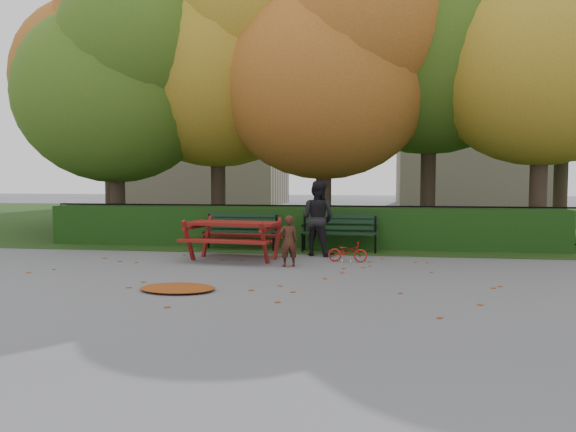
# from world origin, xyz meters

# --- Properties ---
(ground) EXTENTS (90.00, 90.00, 0.00)m
(ground) POSITION_xyz_m (0.00, 0.00, 0.00)
(ground) COLOR slate
(ground) RESTS_ON ground
(grass_strip) EXTENTS (90.00, 90.00, 0.00)m
(grass_strip) POSITION_xyz_m (0.00, 14.00, 0.01)
(grass_strip) COLOR #1D3310
(grass_strip) RESTS_ON ground
(building_left) EXTENTS (10.00, 7.00, 15.00)m
(building_left) POSITION_xyz_m (-9.00, 26.00, 7.50)
(building_left) COLOR #B3A28C
(building_left) RESTS_ON ground
(building_right) EXTENTS (9.00, 6.00, 12.00)m
(building_right) POSITION_xyz_m (8.00, 28.00, 6.00)
(building_right) COLOR #B3A28C
(building_right) RESTS_ON ground
(hedge) EXTENTS (13.00, 0.90, 1.00)m
(hedge) POSITION_xyz_m (0.00, 4.50, 0.50)
(hedge) COLOR black
(hedge) RESTS_ON ground
(iron_fence) EXTENTS (14.00, 0.04, 1.02)m
(iron_fence) POSITION_xyz_m (0.00, 5.30, 0.54)
(iron_fence) COLOR black
(iron_fence) RESTS_ON ground
(tree_a) EXTENTS (5.88, 5.60, 7.48)m
(tree_a) POSITION_xyz_m (-5.19, 5.58, 4.52)
(tree_a) COLOR #30231B
(tree_a) RESTS_ON ground
(tree_b) EXTENTS (6.72, 6.40, 8.79)m
(tree_b) POSITION_xyz_m (-2.44, 6.75, 5.40)
(tree_b) COLOR #30231B
(tree_b) RESTS_ON ground
(tree_c) EXTENTS (6.30, 6.00, 8.00)m
(tree_c) POSITION_xyz_m (0.83, 5.96, 4.82)
(tree_c) COLOR #30231B
(tree_c) RESTS_ON ground
(tree_d) EXTENTS (7.14, 6.80, 9.58)m
(tree_d) POSITION_xyz_m (3.88, 7.23, 5.98)
(tree_d) COLOR #30231B
(tree_d) RESTS_ON ground
(tree_e) EXTENTS (6.09, 5.80, 8.16)m
(tree_e) POSITION_xyz_m (6.52, 5.77, 5.08)
(tree_e) COLOR #30231B
(tree_e) RESTS_ON ground
(tree_f) EXTENTS (6.93, 6.60, 9.19)m
(tree_f) POSITION_xyz_m (-7.13, 9.24, 5.69)
(tree_f) COLOR #30231B
(tree_f) RESTS_ON ground
(bench_left) EXTENTS (1.80, 0.57, 0.88)m
(bench_left) POSITION_xyz_m (-1.30, 3.70, 0.52)
(bench_left) COLOR black
(bench_left) RESTS_ON ground
(bench_right) EXTENTS (1.80, 0.57, 0.88)m
(bench_right) POSITION_xyz_m (1.10, 3.70, 0.52)
(bench_right) COLOR black
(bench_right) RESTS_ON ground
(picnic_table) EXTENTS (2.08, 1.75, 0.93)m
(picnic_table) POSITION_xyz_m (-1.04, 1.96, 0.64)
(picnic_table) COLOR maroon
(picnic_table) RESTS_ON ground
(leaf_pile) EXTENTS (1.36, 1.09, 0.08)m
(leaf_pile) POSITION_xyz_m (-1.12, -1.34, 0.04)
(leaf_pile) COLOR #66230C
(leaf_pile) RESTS_ON ground
(leaf_scatter) EXTENTS (9.00, 5.70, 0.01)m
(leaf_scatter) POSITION_xyz_m (0.00, 0.30, 0.01)
(leaf_scatter) COLOR #66230C
(leaf_scatter) RESTS_ON ground
(child) EXTENTS (0.43, 0.36, 1.02)m
(child) POSITION_xyz_m (0.24, 1.25, 0.51)
(child) COLOR #3B1C13
(child) RESTS_ON ground
(adult) EXTENTS (1.01, 0.91, 1.69)m
(adult) POSITION_xyz_m (0.66, 2.90, 0.85)
(adult) COLOR black
(adult) RESTS_ON ground
(bicycle) EXTENTS (0.83, 0.35, 0.43)m
(bicycle) POSITION_xyz_m (1.37, 2.04, 0.21)
(bicycle) COLOR #B11610
(bicycle) RESTS_ON ground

